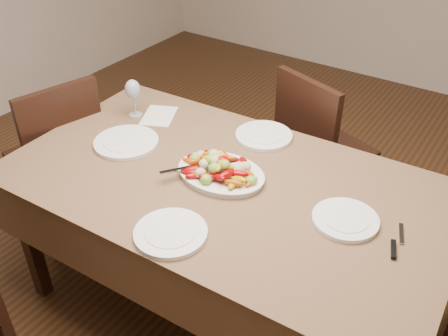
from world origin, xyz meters
The scene contains 14 objects.
floor centered at (0.00, 0.00, 0.00)m, with size 6.00×6.00×0.00m, color #392111.
dining_table centered at (0.09, -0.03, 0.38)m, with size 1.84×1.04×0.76m, color brown.
chair_far centered at (0.19, 0.85, 0.47)m, with size 0.42×0.42×0.95m, color black, non-canonical shape.
chair_left centered at (-1.02, -0.03, 0.47)m, with size 0.42×0.42×0.95m, color black, non-canonical shape.
serving_platter centered at (0.07, -0.01, 0.77)m, with size 0.37×0.27×0.02m, color white.
roasted_vegetables centered at (0.07, -0.01, 0.83)m, with size 0.30×0.21×0.09m, color #800305, non-canonical shape.
serving_spoon centered at (0.01, -0.05, 0.81)m, with size 0.28×0.06×0.03m, color #9EA0A8, non-canonical shape.
plate_left centered at (-0.44, -0.04, 0.77)m, with size 0.30×0.30×0.02m, color white.
plate_right centered at (0.61, 0.01, 0.77)m, with size 0.25×0.25×0.02m, color white.
plate_far centered at (0.06, 0.36, 0.77)m, with size 0.27×0.27×0.02m, color white.
plate_near centered at (0.12, -0.41, 0.77)m, with size 0.27×0.27×0.02m, color white.
wine_glass centered at (-0.59, 0.19, 0.86)m, with size 0.08×0.08×0.20m, color #8C99A5, non-canonical shape.
menu_card centered at (-0.48, 0.25, 0.76)m, with size 0.15×0.21×0.00m, color silver.
table_knife centered at (0.81, 0.00, 0.76)m, with size 0.02×0.20×0.01m, color #9EA0A8, non-canonical shape.
Camera 1 is at (1.02, -1.40, 1.97)m, focal length 40.00 mm.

